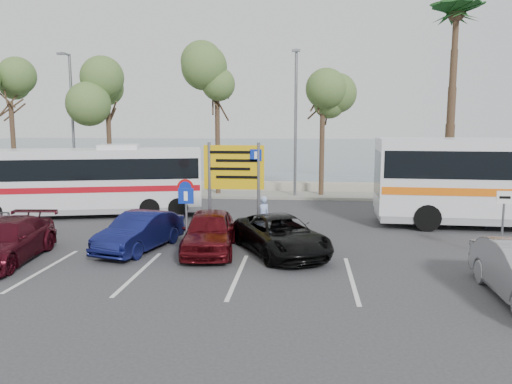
# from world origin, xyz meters

# --- Properties ---
(ground) EXTENTS (120.00, 120.00, 0.00)m
(ground) POSITION_xyz_m (0.00, 0.00, 0.00)
(ground) COLOR #2F3032
(ground) RESTS_ON ground
(kerb_strip) EXTENTS (44.00, 2.40, 0.15)m
(kerb_strip) POSITION_xyz_m (0.00, 14.00, 0.07)
(kerb_strip) COLOR gray
(kerb_strip) RESTS_ON ground
(seawall) EXTENTS (48.00, 0.80, 0.60)m
(seawall) POSITION_xyz_m (0.00, 16.00, 0.30)
(seawall) COLOR #A99F87
(seawall) RESTS_ON ground
(sea) EXTENTS (140.00, 140.00, 0.00)m
(sea) POSITION_xyz_m (0.00, 60.00, 0.01)
(sea) COLOR #3A525D
(sea) RESTS_ON ground
(tree_far_left) EXTENTS (3.20, 3.20, 7.60)m
(tree_far_left) POSITION_xyz_m (-14.00, 14.00, 6.33)
(tree_far_left) COLOR #382619
(tree_far_left) RESTS_ON kerb_strip
(tree_left) EXTENTS (3.20, 3.20, 7.20)m
(tree_left) POSITION_xyz_m (-8.00, 14.00, 6.00)
(tree_left) COLOR #382619
(tree_left) RESTS_ON kerb_strip
(tree_mid) EXTENTS (3.20, 3.20, 8.00)m
(tree_mid) POSITION_xyz_m (-1.50, 14.00, 6.65)
(tree_mid) COLOR #382619
(tree_mid) RESTS_ON kerb_strip
(tree_right) EXTENTS (3.20, 3.20, 7.40)m
(tree_right) POSITION_xyz_m (4.50, 14.00, 6.17)
(tree_right) COLOR #382619
(tree_right) RESTS_ON kerb_strip
(palm_tree) EXTENTS (4.80, 4.80, 11.20)m
(palm_tree) POSITION_xyz_m (11.50, 14.00, 9.87)
(palm_tree) COLOR #382619
(palm_tree) RESTS_ON kerb_strip
(street_lamp_left) EXTENTS (0.45, 1.15, 8.01)m
(street_lamp_left) POSITION_xyz_m (-10.00, 13.52, 4.60)
(street_lamp_left) COLOR slate
(street_lamp_left) RESTS_ON kerb_strip
(street_lamp_right) EXTENTS (0.45, 1.15, 8.01)m
(street_lamp_right) POSITION_xyz_m (3.00, 13.52, 4.60)
(street_lamp_right) COLOR slate
(street_lamp_right) RESTS_ON kerb_strip
(direction_sign) EXTENTS (2.20, 0.12, 3.60)m
(direction_sign) POSITION_xyz_m (1.00, 3.20, 2.43)
(direction_sign) COLOR slate
(direction_sign) RESTS_ON ground
(sign_no_stop) EXTENTS (0.60, 0.08, 2.35)m
(sign_no_stop) POSITION_xyz_m (-0.60, 2.38, 1.58)
(sign_no_stop) COLOR slate
(sign_no_stop) RESTS_ON ground
(sign_parking) EXTENTS (0.50, 0.07, 2.25)m
(sign_parking) POSITION_xyz_m (-0.20, 0.79, 1.47)
(sign_parking) COLOR slate
(sign_parking) RESTS_ON ground
(sign_taxi) EXTENTS (0.50, 0.07, 2.20)m
(sign_taxi) POSITION_xyz_m (9.80, 1.49, 1.42)
(sign_taxi) COLOR slate
(sign_taxi) RESTS_ON ground
(lane_markings) EXTENTS (12.02, 4.20, 0.01)m
(lane_markings) POSITION_xyz_m (-1.14, -1.00, 0.00)
(lane_markings) COLOR silver
(lane_markings) RESTS_ON ground
(coach_bus_left) EXTENTS (10.79, 4.75, 3.29)m
(coach_bus_left) POSITION_xyz_m (-6.50, 7.20, 1.53)
(coach_bus_left) COLOR silver
(coach_bus_left) RESTS_ON ground
(car_blue) EXTENTS (2.29, 4.09, 1.28)m
(car_blue) POSITION_xyz_m (-2.00, 1.50, 0.64)
(car_blue) COLOR #10164F
(car_blue) RESTS_ON ground
(car_maroon) EXTENTS (2.23, 4.66, 1.31)m
(car_maroon) POSITION_xyz_m (-5.70, -0.30, 0.66)
(car_maroon) COLOR #440B16
(car_maroon) RESTS_ON ground
(car_red) EXTENTS (2.08, 4.27, 1.40)m
(car_red) POSITION_xyz_m (0.40, 1.50, 0.70)
(car_red) COLOR #4F0B10
(car_red) RESTS_ON ground
(suv_black) EXTENTS (3.85, 4.98, 1.26)m
(suv_black) POSITION_xyz_m (2.80, 1.50, 0.63)
(suv_black) COLOR black
(suv_black) RESTS_ON ground
(pedestrian_near) EXTENTS (0.68, 0.63, 1.56)m
(pedestrian_near) POSITION_xyz_m (2.00, 3.88, 0.78)
(pedestrian_near) COLOR #9CB2E4
(pedestrian_near) RESTS_ON ground
(pedestrian_far) EXTENTS (1.06, 1.16, 1.95)m
(pedestrian_far) POSITION_xyz_m (11.00, 6.50, 0.97)
(pedestrian_far) COLOR #333B4D
(pedestrian_far) RESTS_ON ground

